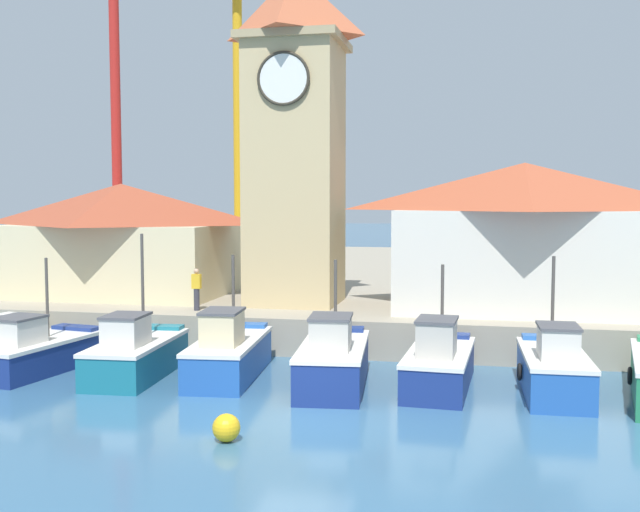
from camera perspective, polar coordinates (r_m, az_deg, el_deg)
name	(u,v)px	position (r m, az deg, el deg)	size (l,w,h in m)	color
ground_plane	(302,420)	(19.68, -1.40, -12.37)	(300.00, 300.00, 0.00)	#386689
quay_wharf	(403,280)	(46.13, 6.35, -1.83)	(120.00, 40.00, 1.37)	#9E937F
fishing_boat_left_outer	(35,351)	(26.41, -20.88, -6.80)	(2.79, 4.85, 3.71)	navy
fishing_boat_left_inner	(136,354)	(24.71, -13.84, -7.25)	(2.18, 4.87, 4.54)	#196B7F
fishing_boat_mid_left	(229,353)	(24.11, -6.98, -7.35)	(2.29, 5.20, 3.86)	#2356A8
fishing_boat_center	(333,360)	(22.79, 1.01, -7.94)	(2.39, 5.19, 3.80)	navy
fishing_boat_mid_right	(439,363)	(22.91, 9.06, -8.07)	(2.09, 4.96, 3.66)	navy
fishing_boat_right_inner	(554,368)	(22.94, 17.39, -8.17)	(1.95, 4.70, 3.98)	#2356A8
clock_tower	(295,131)	(30.68, -1.92, 9.50)	(4.05, 4.05, 14.99)	tan
warehouse_left	(122,238)	(34.74, -14.87, 1.35)	(9.75, 6.57, 4.96)	beige
warehouse_right	(524,235)	(30.06, 15.25, 1.58)	(10.01, 6.49, 5.68)	silver
port_crane_near	(119,125)	(44.26, -15.03, 9.62)	(5.39, 8.53, 21.03)	maroon
port_crane_far	(239,129)	(45.24, -6.22, 9.60)	(2.21, 9.05, 21.31)	#976E11
mooring_buoy	(226,428)	(18.06, -7.15, -12.86)	(0.66, 0.66, 0.66)	gold
dock_worker_near_tower	(197,289)	(29.15, -9.39, -2.47)	(0.34, 0.22, 1.62)	#33333D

